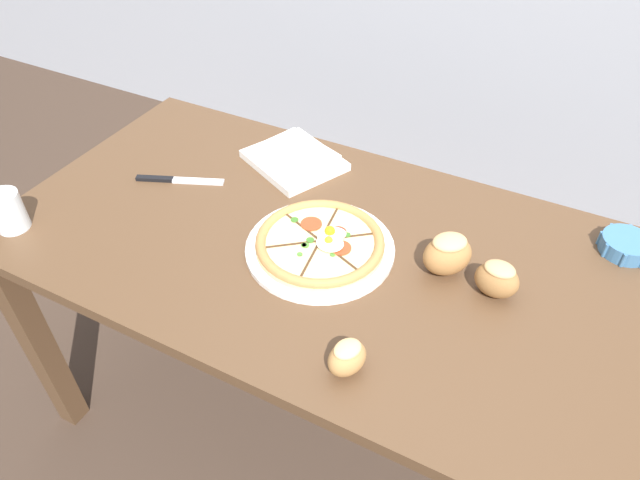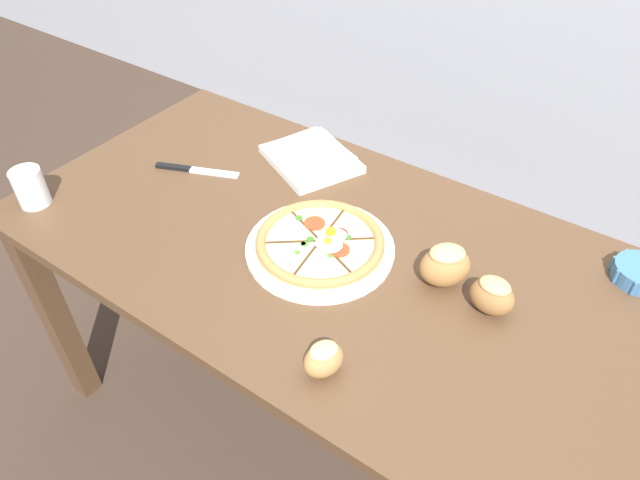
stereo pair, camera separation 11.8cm
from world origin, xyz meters
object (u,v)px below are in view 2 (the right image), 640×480
at_px(pizza, 320,244).
at_px(bread_piece_far, 445,265).
at_px(knife_main, 196,170).
at_px(ramekin_bowl, 640,273).
at_px(bread_piece_near, 324,359).
at_px(napkin_folded, 311,157).
at_px(dining_table, 342,282).
at_px(bread_piece_mid, 492,295).
at_px(water_glass, 31,189).

xyz_separation_m(pizza, bread_piece_far, (0.26, 0.06, 0.03)).
xyz_separation_m(bread_piece_far, knife_main, (-0.69, -0.00, -0.04)).
bearing_deg(pizza, knife_main, 171.65).
relative_size(ramekin_bowl, bread_piece_near, 1.25).
bearing_deg(napkin_folded, dining_table, -43.33).
xyz_separation_m(napkin_folded, bread_piece_mid, (0.58, -0.22, 0.02)).
relative_size(bread_piece_near, bread_piece_mid, 1.02).
xyz_separation_m(bread_piece_near, knife_main, (-0.62, 0.32, -0.03)).
bearing_deg(bread_piece_mid, bread_piece_near, -121.23).
height_order(bread_piece_near, water_glass, water_glass).
relative_size(napkin_folded, bread_piece_far, 2.27).
bearing_deg(napkin_folded, bread_piece_far, -23.17).
distance_m(napkin_folded, bread_piece_far, 0.52).
distance_m(dining_table, pizza, 0.12).
distance_m(pizza, water_glass, 0.70).
xyz_separation_m(dining_table, knife_main, (-0.48, 0.04, 0.10)).
bearing_deg(ramekin_bowl, bread_piece_far, -144.13).
height_order(ramekin_bowl, bread_piece_far, bread_piece_far).
xyz_separation_m(dining_table, pizza, (-0.04, -0.02, 0.11)).
xyz_separation_m(bread_piece_far, water_glass, (-0.92, -0.31, -0.01)).
relative_size(pizza, bread_piece_far, 2.54).
distance_m(dining_table, bread_piece_far, 0.26).
relative_size(dining_table, napkin_folded, 5.38).
bearing_deg(bread_piece_mid, knife_main, 178.80).
bearing_deg(bread_piece_mid, napkin_folded, 159.29).
bearing_deg(bread_piece_far, water_glass, -161.02).
bearing_deg(bread_piece_mid, water_glass, -163.77).
bearing_deg(bread_piece_near, water_glass, 179.70).
bearing_deg(water_glass, bread_piece_near, -0.30).
height_order(bread_piece_mid, bread_piece_far, bread_piece_far).
relative_size(pizza, ramekin_bowl, 2.85).
height_order(napkin_folded, water_glass, water_glass).
bearing_deg(dining_table, water_glass, -158.59).
bearing_deg(dining_table, napkin_folded, 136.67).
bearing_deg(napkin_folded, bread_piece_mid, -20.71).
bearing_deg(ramekin_bowl, bread_piece_near, -125.92).
bearing_deg(pizza, napkin_folded, 128.81).
distance_m(bread_piece_near, bread_piece_mid, 0.35).
relative_size(napkin_folded, bread_piece_mid, 3.23).
bearing_deg(dining_table, pizza, -152.04).
bearing_deg(napkin_folded, water_glass, -130.39).
bearing_deg(water_glass, ramekin_bowl, 23.93).
bearing_deg(napkin_folded, ramekin_bowl, 2.38).
distance_m(bread_piece_far, water_glass, 0.97).
bearing_deg(water_glass, napkin_folded, 49.61).
distance_m(bread_piece_mid, knife_main, 0.80).
xyz_separation_m(napkin_folded, bread_piece_near, (0.40, -0.52, 0.02)).
distance_m(ramekin_bowl, bread_piece_near, 0.69).
distance_m(napkin_folded, bread_piece_mid, 0.62).
height_order(pizza, bread_piece_far, bread_piece_far).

